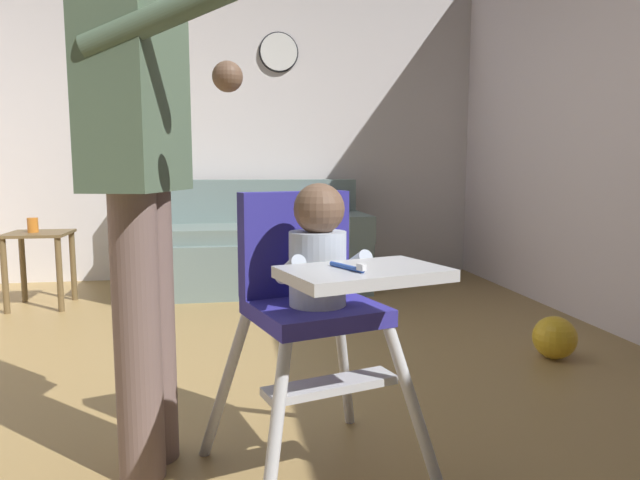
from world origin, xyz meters
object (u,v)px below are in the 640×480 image
Objects in this scene: high_chair at (315,279)px; adult_standing at (141,170)px; toy_ball_second at (555,338)px; wall_clock at (279,52)px; couch at (247,247)px; side_table at (39,252)px; sippy_cup at (33,225)px.

adult_standing is (-0.51, 0.14, 0.33)m from high_chair.
toy_ball_second is 0.64× the size of wall_clock.
side_table is (-1.43, -0.40, 0.05)m from couch.
toy_ball_second is 2.16× the size of sippy_cup.
adult_standing is 2.58m from sippy_cup.
couch reaches higher than sippy_cup.
adult_standing is at bearing -65.42° from sippy_cup.
high_chair is (0.11, -2.86, 0.29)m from couch.
toy_ball_second is (1.47, -1.97, -0.22)m from couch.
high_chair reaches higher than couch.
wall_clock reaches higher than couch.
couch is 8.69× the size of toy_ball_second.
high_chair is 1.77× the size of side_table.
couch is 1.12× the size of adult_standing.
high_chair is 1.71m from toy_ball_second.
high_chair is 0.62m from adult_standing.
side_table is at bearing -164.60° from high_chair.
high_chair is at bearing -0.23° from adult_standing.
wall_clock is (1.74, 0.88, 1.56)m from side_table.
wall_clock reaches higher than toy_ball_second.
couch is 1.54m from sippy_cup.
adult_standing is at bearing -102.56° from wall_clock.
high_chair is 4.25× the size of toy_ball_second.
high_chair is 2.92m from side_table.
couch is 2.04× the size of high_chair.
high_chair is at bearing 2.14° from couch.
adult_standing is 16.78× the size of sippy_cup.
sippy_cup is at bearing -74.79° from couch.
side_table is 5.20× the size of sippy_cup.
wall_clock reaches higher than high_chair.
couch reaches higher than toy_ball_second.
couch is 2.88m from high_chair.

